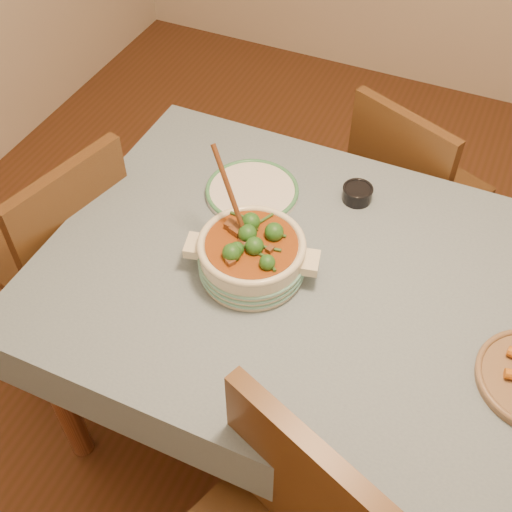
{
  "coord_description": "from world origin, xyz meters",
  "views": [
    {
      "loc": [
        0.22,
        -1.08,
        2.09
      ],
      "look_at": [
        -0.24,
        -0.08,
        0.85
      ],
      "focal_mm": 45.0,
      "sensor_mm": 36.0,
      "label": 1
    }
  ],
  "objects_px": {
    "condiment_bowl": "(357,193)",
    "chair_left": "(65,248)",
    "dining_table": "(345,309)",
    "chair_far": "(408,188)",
    "stew_casserole": "(252,254)",
    "white_plate": "(252,191)"
  },
  "relations": [
    {
      "from": "dining_table",
      "to": "stew_casserole",
      "type": "bearing_deg",
      "value": -168.89
    },
    {
      "from": "dining_table",
      "to": "white_plate",
      "type": "height_order",
      "value": "white_plate"
    },
    {
      "from": "chair_left",
      "to": "stew_casserole",
      "type": "bearing_deg",
      "value": 101.71
    },
    {
      "from": "condiment_bowl",
      "to": "chair_left",
      "type": "xyz_separation_m",
      "value": [
        -0.87,
        -0.37,
        -0.27
      ]
    },
    {
      "from": "condiment_bowl",
      "to": "chair_left",
      "type": "height_order",
      "value": "chair_left"
    },
    {
      "from": "dining_table",
      "to": "white_plate",
      "type": "xyz_separation_m",
      "value": [
        -0.39,
        0.23,
        0.1
      ]
    },
    {
      "from": "chair_far",
      "to": "dining_table",
      "type": "bearing_deg",
      "value": 112.83
    },
    {
      "from": "dining_table",
      "to": "chair_far",
      "type": "xyz_separation_m",
      "value": [
        0.0,
        0.75,
        -0.17
      ]
    },
    {
      "from": "stew_casserole",
      "to": "white_plate",
      "type": "distance_m",
      "value": 0.32
    },
    {
      "from": "condiment_bowl",
      "to": "chair_left",
      "type": "bearing_deg",
      "value": -156.92
    },
    {
      "from": "stew_casserole",
      "to": "chair_left",
      "type": "height_order",
      "value": "stew_casserole"
    },
    {
      "from": "dining_table",
      "to": "white_plate",
      "type": "relative_size",
      "value": 4.61
    },
    {
      "from": "dining_table",
      "to": "condiment_bowl",
      "type": "distance_m",
      "value": 0.37
    },
    {
      "from": "white_plate",
      "to": "chair_far",
      "type": "height_order",
      "value": "chair_far"
    },
    {
      "from": "white_plate",
      "to": "chair_far",
      "type": "relative_size",
      "value": 0.42
    },
    {
      "from": "dining_table",
      "to": "condiment_bowl",
      "type": "bearing_deg",
      "value": 104.83
    },
    {
      "from": "condiment_bowl",
      "to": "white_plate",
      "type": "bearing_deg",
      "value": -159.9
    },
    {
      "from": "chair_left",
      "to": "chair_far",
      "type": "bearing_deg",
      "value": 142.64
    },
    {
      "from": "dining_table",
      "to": "chair_left",
      "type": "height_order",
      "value": "chair_left"
    },
    {
      "from": "stew_casserole",
      "to": "condiment_bowl",
      "type": "distance_m",
      "value": 0.43
    },
    {
      "from": "condiment_bowl",
      "to": "chair_far",
      "type": "bearing_deg",
      "value": 77.1
    },
    {
      "from": "stew_casserole",
      "to": "chair_left",
      "type": "distance_m",
      "value": 0.76
    }
  ]
}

